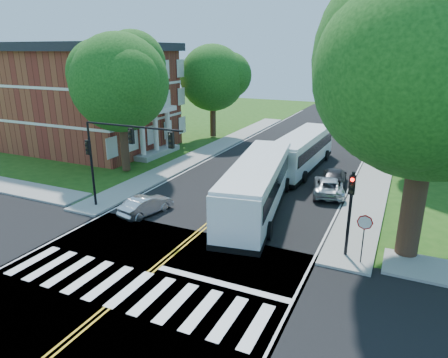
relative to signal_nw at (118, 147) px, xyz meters
The scene contains 24 objects.
ground 9.74m from the signal_nw, 47.67° to the right, with size 140.00×140.00×0.00m, color #204C13.
road 13.69m from the signal_nw, 63.16° to the left, with size 14.00×96.00×0.01m, color black.
cross_road 9.73m from the signal_nw, 47.67° to the right, with size 60.00×12.00×0.01m, color black.
center_line 17.20m from the signal_nw, 69.39° to the left, with size 0.36×70.00×0.01m, color gold.
edge_line_w 16.20m from the signal_nw, 93.47° to the left, with size 0.12×70.00×0.01m, color silver.
edge_line_e 20.54m from the signal_nw, 50.90° to the left, with size 0.12×70.00×0.01m, color silver.
crosswalk 10.07m from the signal_nw, 49.80° to the right, with size 12.60×3.00×0.01m, color silver.
stop_bar 11.40m from the signal_nw, 27.30° to the right, with size 6.60×0.40×0.01m, color silver.
sidewalk_nw 19.22m from the signal_nw, 97.50° to the left, with size 2.60×40.00×0.15m, color gray.
sidewalk_ne 23.75m from the signal_nw, 52.69° to the left, with size 2.60×40.00×0.15m, color gray.
tree_ne_big 17.72m from the signal_nw, ahead, with size 10.80×10.80×14.91m.
tree_west_near 9.96m from the signal_nw, 126.70° to the left, with size 8.00×8.00×11.40m.
tree_west_far 24.27m from the signal_nw, 102.31° to the left, with size 7.60×7.60×10.67m.
tree_east_mid 24.94m from the signal_nw, 45.36° to the left, with size 8.40×8.40×11.93m.
tree_east_far 38.34m from the signal_nw, 61.33° to the left, with size 7.20×7.20×10.34m.
brick_building 21.08m from the signal_nw, 139.86° to the left, with size 20.00×13.00×10.80m.
signal_nw is the anchor object (origin of this frame).
signal_ne 14.13m from the signal_nw, ahead, with size 0.30×0.46×4.40m.
stop_sign 15.05m from the signal_nw, ahead, with size 0.76×0.08×2.53m.
bus_lead 9.12m from the signal_nw, 26.99° to the left, with size 4.93×13.25×3.36m.
bus_follow 16.96m from the signal_nw, 61.60° to the left, with size 3.26×12.22×3.14m.
hatchback 4.07m from the signal_nw, 15.84° to the left, with size 1.29×3.71×1.22m, color #B6B9BE.
suv 15.11m from the signal_nw, 38.64° to the left, with size 2.14×4.64×1.29m, color silver.
dark_sedan 16.67m from the signal_nw, 45.43° to the left, with size 1.80×4.42×1.28m, color black.
Camera 1 is at (10.23, -12.64, 10.11)m, focal length 32.00 mm.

